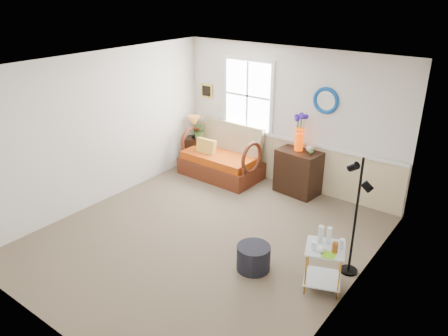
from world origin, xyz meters
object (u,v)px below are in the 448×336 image
Objects in this scene: lamp_stand at (195,151)px; floor_lamp at (356,218)px; loveseat at (221,152)px; cabinet at (298,172)px; side_table at (323,268)px; ottoman at (253,258)px.

lamp_stand is 0.36× the size of floor_lamp.
loveseat is 1.61m from cabinet.
loveseat reaches higher than side_table.
cabinet is at bearing 104.70° from ottoman.
floor_lamp is (4.12, -1.63, 0.53)m from lamp_stand.
floor_lamp reaches higher than cabinet.
cabinet reaches higher than lamp_stand.
cabinet reaches higher than side_table.
side_table is at bearing -84.34° from floor_lamp.
cabinet is at bearing 156.29° from floor_lamp.
floor_lamp reaches higher than loveseat.
floor_lamp reaches higher than side_table.
floor_lamp is 1.45m from ottoman.
floor_lamp is at bearing -38.66° from cabinet.
ottoman is (-1.07, -0.72, -0.65)m from floor_lamp.
floor_lamp reaches higher than ottoman.
ottoman is at bearing -43.11° from loveseat.
loveseat is 2.64× the size of side_table.
floor_lamp is at bearing -21.60° from lamp_stand.
side_table is (3.97, -2.16, 0.00)m from lamp_stand.
lamp_stand is 4.47m from floor_lamp.
side_table is at bearing -48.64° from cabinet.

